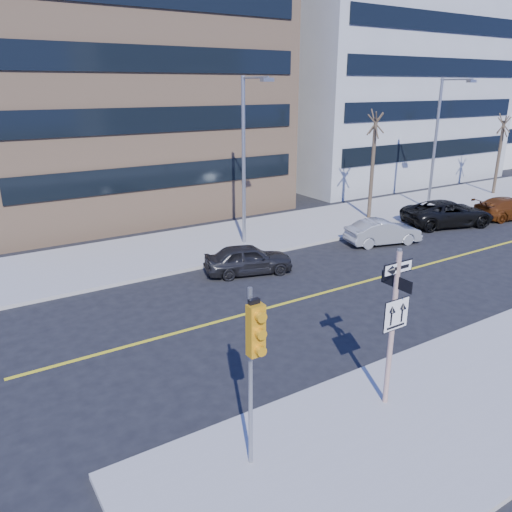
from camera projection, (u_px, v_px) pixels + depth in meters
ground at (321, 363)px, 14.65m from camera, size 120.00×120.00×0.00m
far_sidewalk at (415, 206)px, 33.34m from camera, size 66.00×6.00×0.15m
road_centerline at (462, 255)px, 23.93m from camera, size 40.00×0.14×0.01m
sign_pole at (393, 320)px, 11.86m from camera, size 0.92×0.92×4.06m
traffic_signal at (255, 345)px, 9.52m from camera, size 0.32×0.45×4.00m
parked_car_a at (248, 259)px, 21.43m from camera, size 2.53×4.06×1.29m
parked_car_b at (383, 232)px, 25.43m from camera, size 2.28×4.08×1.27m
parked_car_c at (448, 213)px, 28.79m from camera, size 3.90×5.74×1.46m
parked_car_d at (509, 208)px, 30.29m from camera, size 2.76×4.81×1.31m
streetlight_a at (246, 151)px, 23.73m from camera, size 0.55×2.25×8.00m
streetlight_b at (439, 136)px, 30.83m from camera, size 0.55×2.25×8.00m
street_tree_west at (375, 126)px, 28.48m from camera, size 1.80×1.80×6.35m
street_tree_east at (503, 126)px, 35.50m from camera, size 1.80×1.80×5.75m
building_brick at (107, 65)px, 32.71m from camera, size 18.00×18.00×18.00m
building_grey_mid at (362, 88)px, 43.56m from camera, size 20.00×16.00×15.00m
building_grey_far at (480, 83)px, 56.45m from camera, size 18.00×18.00×16.00m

